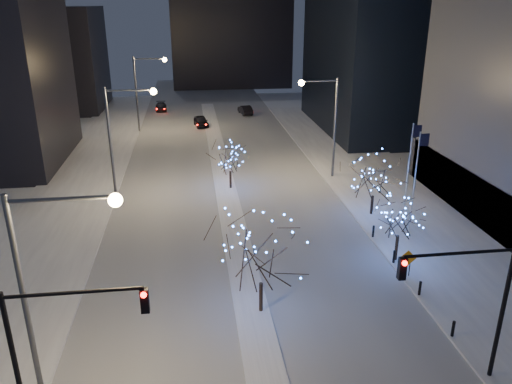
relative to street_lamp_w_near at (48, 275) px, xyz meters
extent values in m
cube|color=#A6ACB5|center=(8.94, 33.00, -6.49)|extent=(20.00, 130.00, 0.02)
cube|color=white|center=(8.94, 28.00, -6.42)|extent=(2.00, 80.00, 0.15)
cube|color=white|center=(23.94, 18.00, -6.42)|extent=(10.00, 90.00, 0.15)
cube|color=white|center=(-5.06, 18.00, -6.42)|extent=(8.00, 90.00, 0.15)
cube|color=black|center=(-17.06, 68.00, 1.50)|extent=(18.00, 16.00, 16.00)
cylinder|color=#595E66|center=(-1.06, 0.00, -1.50)|extent=(0.24, 0.24, 10.00)
cylinder|color=#595E66|center=(0.94, 0.00, 3.20)|extent=(4.00, 0.16, 0.16)
sphere|color=#F5C17A|center=(2.94, 0.00, 3.05)|extent=(0.56, 0.56, 0.56)
cylinder|color=#595E66|center=(-1.06, 25.00, -1.50)|extent=(0.24, 0.24, 10.00)
cylinder|color=#595E66|center=(0.94, 25.00, 3.20)|extent=(4.00, 0.16, 0.16)
sphere|color=#F5C17A|center=(2.94, 25.00, 3.05)|extent=(0.56, 0.56, 0.56)
cylinder|color=#595E66|center=(-1.06, 50.00, -1.50)|extent=(0.24, 0.24, 10.00)
cylinder|color=#595E66|center=(0.94, 50.00, 3.20)|extent=(4.00, 0.16, 0.16)
sphere|color=#F5C17A|center=(2.94, 50.00, 3.05)|extent=(0.56, 0.56, 0.56)
cylinder|color=#595E66|center=(19.94, 28.00, -1.50)|extent=(0.24, 0.24, 10.00)
cylinder|color=#595E66|center=(18.19, 28.00, 3.20)|extent=(3.50, 0.16, 0.16)
sphere|color=#F5C17A|center=(16.44, 28.00, 3.05)|extent=(0.56, 0.56, 0.56)
cylinder|color=black|center=(-1.06, -2.00, -3.00)|extent=(0.20, 0.20, 7.00)
cylinder|color=black|center=(1.44, -2.00, 0.30)|extent=(5.00, 0.14, 0.14)
cube|color=black|center=(3.94, -2.00, -0.25)|extent=(0.32, 0.28, 1.00)
sphere|color=#FF0C05|center=(3.94, -2.18, 0.10)|extent=(0.22, 0.22, 0.22)
cylinder|color=black|center=(19.44, -1.00, -3.00)|extent=(0.20, 0.20, 7.00)
cylinder|color=black|center=(16.94, -1.00, 0.30)|extent=(5.00, 0.14, 0.14)
cube|color=black|center=(14.44, -1.00, -0.25)|extent=(0.32, 0.28, 1.00)
sphere|color=#FF0C05|center=(14.44, -1.18, 0.10)|extent=(0.22, 0.22, 0.22)
cylinder|color=silver|center=(21.94, 14.00, -2.35)|extent=(0.10, 0.10, 8.00)
cube|color=black|center=(22.29, 14.00, 1.05)|extent=(0.70, 0.03, 0.90)
cylinder|color=silver|center=(22.54, 16.50, -2.35)|extent=(0.10, 0.10, 8.00)
cube|color=black|center=(22.89, 16.50, 1.05)|extent=(0.70, 0.03, 0.90)
cylinder|color=black|center=(19.14, 2.00, -5.90)|extent=(0.16, 0.16, 0.90)
cylinder|color=black|center=(19.14, 6.00, -5.90)|extent=(0.16, 0.16, 0.90)
cylinder|color=black|center=(19.14, 10.00, -5.90)|extent=(0.16, 0.16, 0.90)
cylinder|color=black|center=(19.14, 14.00, -5.90)|extent=(0.16, 0.16, 0.90)
imported|color=black|center=(7.44, 51.98, -5.76)|extent=(2.30, 4.54, 1.48)
imported|color=black|center=(14.59, 59.33, -5.79)|extent=(2.11, 4.46, 1.41)
imported|color=black|center=(1.29, 63.88, -5.87)|extent=(1.96, 4.40, 1.25)
cylinder|color=black|center=(9.44, 5.65, -5.46)|extent=(0.22, 0.22, 1.78)
cylinder|color=black|center=(9.44, 25.98, -5.53)|extent=(0.22, 0.22, 1.64)
cylinder|color=black|center=(19.44, 10.43, -5.45)|extent=(0.22, 0.22, 1.79)
cylinder|color=black|center=(20.53, 18.23, -5.55)|extent=(0.22, 0.22, 1.59)
cylinder|color=black|center=(19.04, 8.21, -5.81)|extent=(0.06, 0.06, 1.09)
cylinder|color=black|center=(19.44, 8.21, -5.81)|extent=(0.06, 0.06, 1.09)
cube|color=orange|center=(19.24, 8.21, -5.06)|extent=(1.12, 0.16, 1.12)
camera|label=1|loc=(5.96, -18.34, 10.19)|focal=35.00mm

